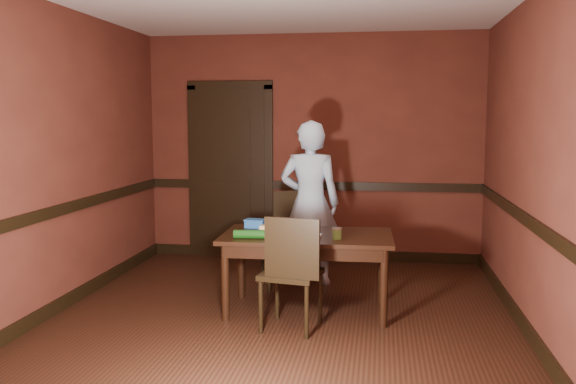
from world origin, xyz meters
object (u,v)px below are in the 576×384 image
(dining_table, at_px, (307,273))
(chair_far, at_px, (285,240))
(chair_near, at_px, (291,272))
(sauce_jar, at_px, (337,233))
(sandwich_plate, at_px, (307,234))
(person, at_px, (310,203))
(cheese_saucer, at_px, (267,229))
(food_tub, at_px, (255,223))

(dining_table, xyz_separation_m, chair_far, (-0.32, 0.74, 0.14))
(chair_near, bearing_deg, dining_table, -88.62)
(chair_far, bearing_deg, sauce_jar, -77.67)
(chair_far, height_order, sandwich_plate, chair_far)
(chair_far, height_order, person, person)
(dining_table, relative_size, person, 0.88)
(sandwich_plate, relative_size, sauce_jar, 2.66)
(sandwich_plate, bearing_deg, sauce_jar, -19.26)
(person, distance_m, cheese_saucer, 0.89)
(chair_near, bearing_deg, food_tub, -47.78)
(dining_table, relative_size, food_tub, 7.45)
(chair_far, distance_m, chair_near, 1.23)
(dining_table, xyz_separation_m, sauce_jar, (0.27, -0.18, 0.40))
(sauce_jar, relative_size, food_tub, 0.48)
(person, bearing_deg, chair_far, 37.20)
(chair_near, bearing_deg, sandwich_plate, -91.58)
(sauce_jar, bearing_deg, chair_far, 122.85)
(chair_near, bearing_deg, person, -79.24)
(cheese_saucer, height_order, food_tub, food_tub)
(dining_table, height_order, chair_near, chair_near)
(chair_far, xyz_separation_m, food_tub, (-0.20, -0.50, 0.25))
(sauce_jar, xyz_separation_m, cheese_saucer, (-0.65, 0.27, -0.03))
(chair_near, xyz_separation_m, sandwich_plate, (0.08, 0.38, 0.24))
(dining_table, distance_m, person, 1.05)
(sandwich_plate, relative_size, food_tub, 1.28)
(sauce_jar, bearing_deg, chair_near, -140.03)
(chair_far, relative_size, food_tub, 4.85)
(dining_table, relative_size, chair_far, 1.54)
(person, xyz_separation_m, sauce_jar, (0.36, -1.10, -0.10))
(chair_far, bearing_deg, cheese_saucer, -115.87)
(dining_table, bearing_deg, cheese_saucer, 164.22)
(sauce_jar, distance_m, cheese_saucer, 0.71)
(chair_far, height_order, food_tub, chair_far)
(dining_table, xyz_separation_m, cheese_saucer, (-0.38, 0.10, 0.37))
(sauce_jar, xyz_separation_m, food_tub, (-0.79, 0.42, -0.01))
(chair_far, distance_m, sauce_jar, 1.12)
(dining_table, height_order, sauce_jar, sauce_jar)
(sandwich_plate, relative_size, cheese_saucer, 1.57)
(chair_near, relative_size, person, 0.56)
(chair_far, relative_size, sandwich_plate, 3.79)
(sandwich_plate, bearing_deg, person, 95.28)
(chair_far, bearing_deg, dining_table, -87.29)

